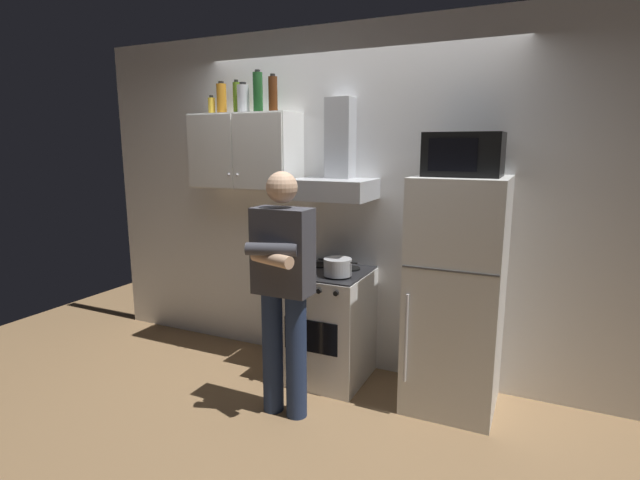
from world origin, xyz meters
name	(u,v)px	position (x,y,z in m)	size (l,w,h in m)	color
ground_plane	(320,392)	(0.00, 0.00, 0.00)	(7.00, 7.00, 0.00)	olive
back_wall_tiled	(352,202)	(0.00, 0.60, 1.35)	(4.80, 0.10, 2.70)	white
upper_cabinet	(245,151)	(-0.85, 0.37, 1.75)	(0.90, 0.37, 0.60)	white
stove_oven	(328,325)	(-0.05, 0.25, 0.43)	(0.60, 0.62, 0.87)	white
range_hood	(335,172)	(-0.05, 0.38, 1.60)	(0.60, 0.44, 0.75)	#B7BABF
refrigerator	(456,295)	(0.90, 0.25, 0.80)	(0.60, 0.62, 1.60)	white
microwave	(464,154)	(0.90, 0.27, 1.74)	(0.48, 0.37, 0.28)	black
person_standing	(283,286)	(-0.10, -0.36, 0.90)	(0.38, 0.33, 1.64)	navy
cooking_pot	(338,267)	(0.08, 0.13, 0.94)	(0.30, 0.20, 0.12)	#B7BABF
bottle_olive_oil	(237,98)	(-0.94, 0.40, 2.18)	(0.06, 0.06, 0.27)	#4C6B19
bottle_wine_green	(258,92)	(-0.72, 0.39, 2.21)	(0.08, 0.08, 0.33)	#19471E
bottle_spice_jar	(212,106)	(-1.17, 0.38, 2.12)	(0.06, 0.06, 0.15)	gold
bottle_rum_dark	(273,94)	(-0.56, 0.34, 2.18)	(0.07, 0.07, 0.28)	#47230F
bottle_liquor_amber	(222,99)	(-1.08, 0.40, 2.17)	(0.08, 0.08, 0.26)	#B7721E
bottle_canister_steel	(243,99)	(-0.85, 0.36, 2.16)	(0.09, 0.09, 0.24)	#B2B5BA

